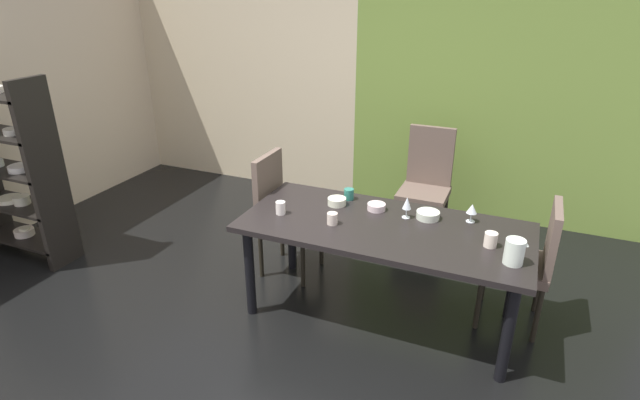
% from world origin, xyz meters
% --- Properties ---
extents(ground_plane, '(5.98, 5.30, 0.02)m').
position_xyz_m(ground_plane, '(0.00, 0.00, -0.01)').
color(ground_plane, black).
extents(back_panel_interior, '(2.84, 0.10, 2.64)m').
position_xyz_m(back_panel_interior, '(-1.57, 2.60, 1.32)').
color(back_panel_interior, beige).
rests_on(back_panel_interior, ground_plane).
extents(garden_window_panel, '(3.14, 0.10, 2.64)m').
position_xyz_m(garden_window_panel, '(1.42, 2.60, 1.32)').
color(garden_window_panel, olive).
rests_on(garden_window_panel, ground_plane).
extents(dining_table, '(1.96, 0.89, 0.74)m').
position_xyz_m(dining_table, '(0.78, 0.52, 0.66)').
color(dining_table, black).
rests_on(dining_table, ground_plane).
extents(chair_right_far, '(0.44, 0.44, 0.93)m').
position_xyz_m(chair_right_far, '(1.73, 0.83, 0.53)').
color(chair_right_far, brown).
rests_on(chair_right_far, ground_plane).
extents(chair_head_far, '(0.44, 0.44, 1.05)m').
position_xyz_m(chair_head_far, '(0.79, 1.91, 0.57)').
color(chair_head_far, brown).
rests_on(chair_head_far, ground_plane).
extents(chair_left_far, '(0.45, 0.44, 1.01)m').
position_xyz_m(chair_left_far, '(-0.16, 0.83, 0.55)').
color(chair_left_far, brown).
rests_on(chair_left_far, ground_plane).
extents(display_shelf, '(0.92, 0.33, 1.60)m').
position_xyz_m(display_shelf, '(-2.38, 0.17, 0.80)').
color(display_shelf, black).
rests_on(display_shelf, ground_plane).
extents(wine_glass_south, '(0.06, 0.06, 0.15)m').
position_xyz_m(wine_glass_south, '(0.89, 0.69, 0.85)').
color(wine_glass_south, silver).
rests_on(wine_glass_south, dining_table).
extents(wine_glass_left, '(0.07, 0.07, 0.13)m').
position_xyz_m(wine_glass_left, '(1.32, 0.81, 0.83)').
color(wine_glass_left, silver).
rests_on(wine_glass_left, dining_table).
extents(serving_bowl_rear, '(0.13, 0.13, 0.05)m').
position_xyz_m(serving_bowl_rear, '(0.66, 0.74, 0.76)').
color(serving_bowl_rear, silver).
rests_on(serving_bowl_rear, dining_table).
extents(serving_bowl_right, '(0.14, 0.14, 0.05)m').
position_xyz_m(serving_bowl_right, '(0.37, 0.71, 0.77)').
color(serving_bowl_right, silver).
rests_on(serving_bowl_right, dining_table).
extents(serving_bowl_corner, '(0.16, 0.16, 0.05)m').
position_xyz_m(serving_bowl_corner, '(1.04, 0.74, 0.77)').
color(serving_bowl_corner, silver).
rests_on(serving_bowl_corner, dining_table).
extents(cup_east, '(0.07, 0.07, 0.08)m').
position_xyz_m(cup_east, '(0.41, 0.84, 0.78)').
color(cup_east, '#2D7969').
rests_on(cup_east, dining_table).
extents(cup_north, '(0.08, 0.08, 0.09)m').
position_xyz_m(cup_north, '(1.48, 0.49, 0.79)').
color(cup_north, white).
rests_on(cup_north, dining_table).
extents(cup_near_window, '(0.07, 0.07, 0.08)m').
position_xyz_m(cup_near_window, '(0.45, 0.40, 0.78)').
color(cup_near_window, beige).
rests_on(cup_near_window, dining_table).
extents(cup_west, '(0.07, 0.07, 0.09)m').
position_xyz_m(cup_west, '(0.05, 0.41, 0.79)').
color(cup_west, white).
rests_on(cup_west, dining_table).
extents(pitcher_near_shelf, '(0.13, 0.12, 0.16)m').
position_xyz_m(pitcher_near_shelf, '(1.62, 0.33, 0.82)').
color(pitcher_near_shelf, white).
rests_on(pitcher_near_shelf, dining_table).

